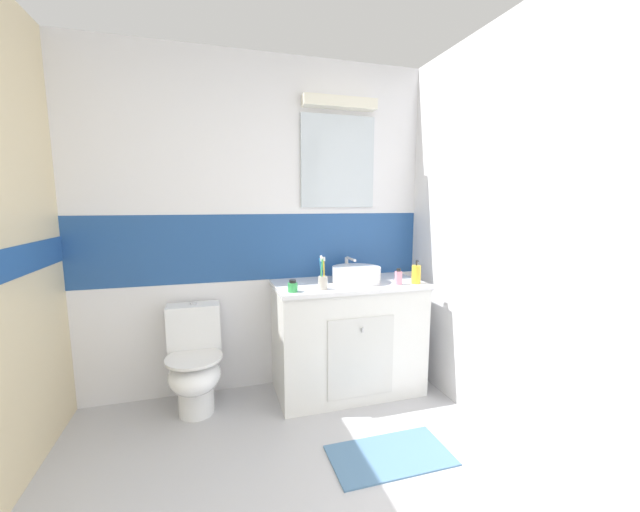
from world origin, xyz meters
TOP-DOWN VIEW (x-y plane):
  - ground_plane at (0.00, 1.20)m, footprint 3.20×3.48m
  - wall_back_tiled at (0.01, 2.45)m, footprint 3.20×0.20m
  - wall_right_plain at (1.35, 1.20)m, footprint 0.10×3.48m
  - vanity_cabinet at (0.62, 2.13)m, footprint 1.10×0.56m
  - sink_basin at (0.67, 2.12)m, footprint 0.36×0.40m
  - toilet at (-0.49, 2.15)m, footprint 0.37×0.50m
  - toothbrush_cup at (0.37, 1.96)m, footprint 0.06×0.06m
  - soap_dispenser at (1.07, 1.95)m, footprint 0.07×0.07m
  - perfume_flask_small at (0.93, 1.95)m, footprint 0.04×0.03m
  - hair_gel_jar at (0.15, 1.95)m, footprint 0.06×0.06m
  - bath_mat at (0.58, 1.34)m, footprint 0.69×0.37m

SIDE VIEW (x-z plane):
  - ground_plane at x=0.00m, z-range -0.04..0.00m
  - bath_mat at x=0.58m, z-range 0.00..0.01m
  - toilet at x=-0.49m, z-range -0.02..0.72m
  - vanity_cabinet at x=0.62m, z-range 0.00..0.85m
  - hair_gel_jar at x=0.15m, z-range 0.85..0.93m
  - perfume_flask_small at x=0.93m, z-range 0.85..0.96m
  - sink_basin at x=0.67m, z-range 0.83..0.99m
  - toothbrush_cup at x=0.37m, z-range 0.80..1.03m
  - soap_dispenser at x=1.07m, z-range 0.83..1.01m
  - wall_right_plain at x=1.35m, z-range 0.00..2.50m
  - wall_back_tiled at x=0.01m, z-range 0.01..2.51m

